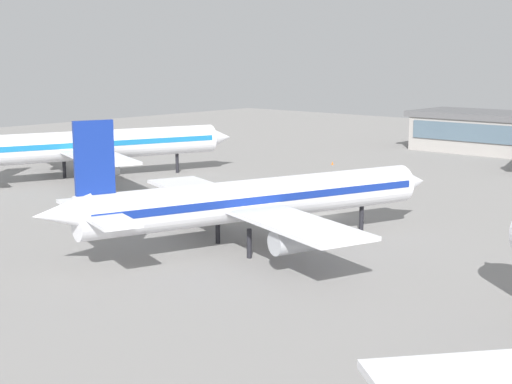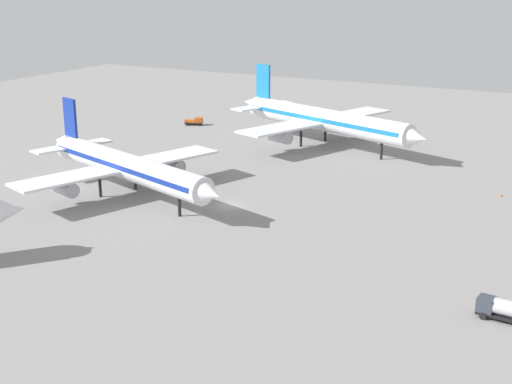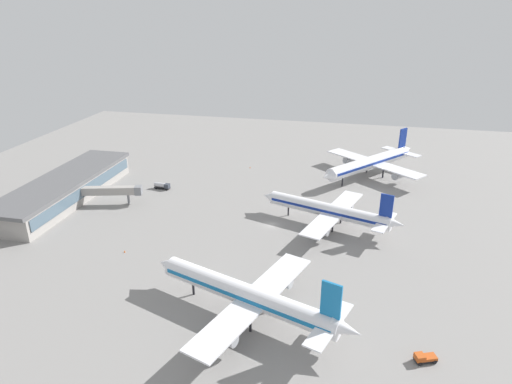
# 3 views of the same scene
# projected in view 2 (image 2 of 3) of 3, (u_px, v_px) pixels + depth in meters

# --- Properties ---
(ground) EXTENTS (288.00, 288.00, 0.00)m
(ground) POSITION_uv_depth(u_px,v_px,m) (230.00, 206.00, 119.14)
(ground) COLOR gray
(airplane_at_gate) EXTENTS (42.65, 51.84, 16.32)m
(airplane_at_gate) POSITION_uv_depth(u_px,v_px,m) (324.00, 120.00, 158.94)
(airplane_at_gate) COLOR white
(airplane_at_gate) RESTS_ON ground
(airplane_distant) EXTENTS (38.80, 47.26, 14.80)m
(airplane_distant) POSITION_uv_depth(u_px,v_px,m) (126.00, 166.00, 122.85)
(airplane_distant) COLOR white
(airplane_distant) RESTS_ON ground
(pushback_tractor) EXTENTS (3.48, 4.79, 1.90)m
(pushback_tractor) POSITION_uv_depth(u_px,v_px,m) (195.00, 121.00, 182.56)
(pushback_tractor) COLOR black
(pushback_tractor) RESTS_ON ground
(fuel_truck) EXTENTS (2.65, 6.44, 2.50)m
(fuel_truck) POSITION_uv_depth(u_px,v_px,m) (507.00, 310.00, 79.22)
(fuel_truck) COLOR black
(fuel_truck) RESTS_ON ground
(safety_cone_mid_apron) EXTENTS (0.44, 0.44, 0.60)m
(safety_cone_mid_apron) POSITION_uv_depth(u_px,v_px,m) (501.00, 195.00, 124.15)
(safety_cone_mid_apron) COLOR #EA590C
(safety_cone_mid_apron) RESTS_ON ground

